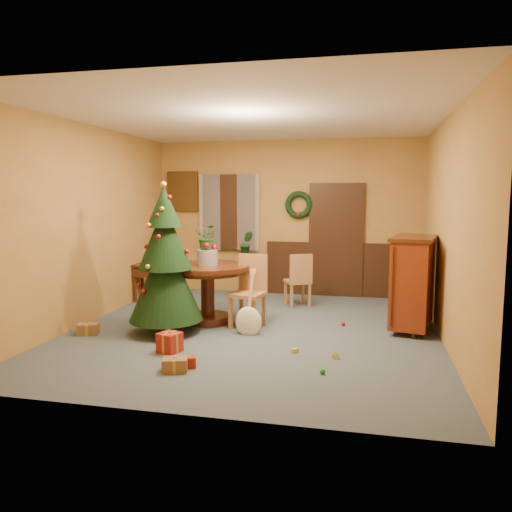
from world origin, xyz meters
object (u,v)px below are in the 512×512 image
(chair_near, at_px, (250,288))
(writing_desk, at_px, (154,274))
(christmas_tree, at_px, (165,262))
(dining_table, at_px, (208,282))
(sideboard, at_px, (413,280))

(chair_near, height_order, writing_desk, chair_near)
(christmas_tree, bearing_deg, chair_near, 29.70)
(dining_table, xyz_separation_m, sideboard, (2.92, 0.21, 0.10))
(dining_table, xyz_separation_m, chair_near, (0.66, -0.07, -0.05))
(dining_table, bearing_deg, writing_desk, 139.87)
(dining_table, height_order, writing_desk, dining_table)
(dining_table, bearing_deg, christmas_tree, -119.64)
(sideboard, bearing_deg, dining_table, -175.81)
(dining_table, xyz_separation_m, christmas_tree, (-0.38, -0.67, 0.38))
(christmas_tree, height_order, sideboard, christmas_tree)
(sideboard, bearing_deg, chair_near, -172.74)
(christmas_tree, relative_size, sideboard, 1.57)
(chair_near, distance_m, writing_desk, 2.37)
(dining_table, distance_m, christmas_tree, 0.85)
(dining_table, distance_m, writing_desk, 1.79)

